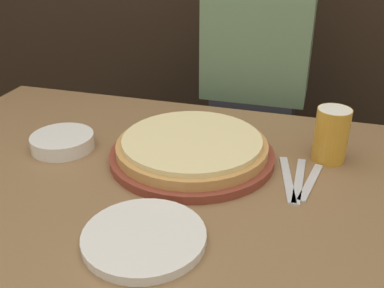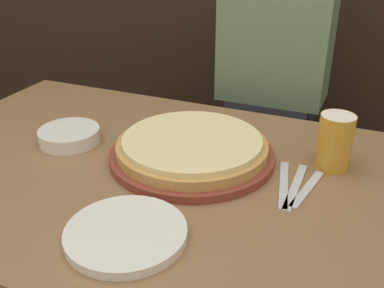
# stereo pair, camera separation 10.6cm
# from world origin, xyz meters

# --- Properties ---
(pizza_on_board) EXTENTS (0.39, 0.39, 0.06)m
(pizza_on_board) POSITION_xyz_m (0.02, 0.08, 0.73)
(pizza_on_board) COLOR brown
(pizza_on_board) RESTS_ON dining_table
(beer_glass) EXTENTS (0.08, 0.08, 0.13)m
(beer_glass) POSITION_xyz_m (0.33, 0.17, 0.78)
(beer_glass) COLOR gold
(beer_glass) RESTS_ON dining_table
(dinner_plate) EXTENTS (0.22, 0.22, 0.02)m
(dinner_plate) POSITION_xyz_m (0.02, -0.24, 0.71)
(dinner_plate) COLOR white
(dinner_plate) RESTS_ON dining_table
(side_bowl) EXTENTS (0.16, 0.16, 0.04)m
(side_bowl) POSITION_xyz_m (-0.31, 0.04, 0.72)
(side_bowl) COLOR white
(side_bowl) RESTS_ON dining_table
(fork) EXTENTS (0.06, 0.19, 0.00)m
(fork) POSITION_xyz_m (0.25, 0.05, 0.71)
(fork) COLOR silver
(fork) RESTS_ON dining_table
(dinner_knife) EXTENTS (0.02, 0.20, 0.00)m
(dinner_knife) POSITION_xyz_m (0.27, 0.05, 0.71)
(dinner_knife) COLOR silver
(dinner_knife) RESTS_ON dining_table
(spoon) EXTENTS (0.05, 0.17, 0.00)m
(spoon) POSITION_xyz_m (0.30, 0.05, 0.71)
(spoon) COLOR silver
(spoon) RESTS_ON dining_table
(diner_person) EXTENTS (0.34, 0.21, 1.31)m
(diner_person) POSITION_xyz_m (0.08, 0.62, 0.66)
(diner_person) COLOR #33333D
(diner_person) RESTS_ON ground_plane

